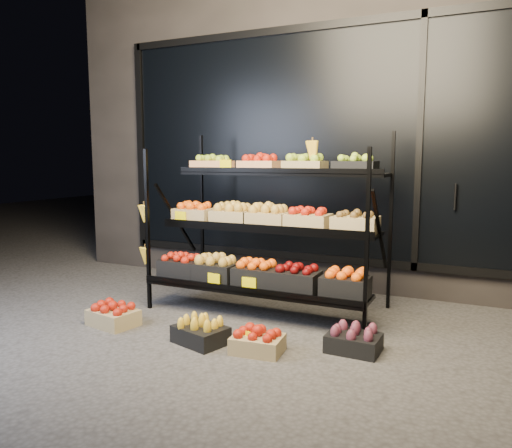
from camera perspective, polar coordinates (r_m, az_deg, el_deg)
The scene contains 8 objects.
ground at distance 4.25m, azimuth -2.23°, elevation -11.95°, with size 24.00×24.00×0.00m, color #514F4C.
building at distance 6.42m, azimuth 8.59°, elevation 10.43°, with size 6.00×2.08×3.50m.
display_rack at distance 4.59m, azimuth 1.09°, elevation -0.34°, with size 2.18×1.02×1.69m.
tag_floor_b at distance 3.77m, azimuth -1.17°, elevation -13.55°, with size 0.13×0.01×0.12m, color #FFE800.
floor_crate_left at distance 4.48m, azimuth -16.01°, elevation -9.92°, with size 0.44×0.36×0.20m.
floor_crate_midleft at distance 3.94m, azimuth -6.36°, elevation -12.11°, with size 0.46×0.39×0.20m.
floor_crate_midright at distance 3.75m, azimuth 0.18°, elevation -13.20°, with size 0.39×0.30×0.19m.
floor_crate_right at distance 3.83m, azimuth 11.10°, elevation -12.83°, with size 0.39×0.29×0.19m.
Camera 1 is at (1.85, -3.55, 1.42)m, focal length 35.00 mm.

